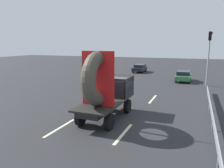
# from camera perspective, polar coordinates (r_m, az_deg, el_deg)

# --- Properties ---
(ground_plane) EXTENTS (120.00, 120.00, 0.00)m
(ground_plane) POSITION_cam_1_polar(r_m,az_deg,el_deg) (13.63, -0.17, -8.49)
(ground_plane) COLOR #28282B
(flatbed_truck) EXTENTS (2.02, 5.04, 4.07)m
(flatbed_truck) POSITION_cam_1_polar(r_m,az_deg,el_deg) (12.87, -1.41, -0.78)
(flatbed_truck) COLOR black
(flatbed_truck) RESTS_ON ground_plane
(distant_sedan) EXTENTS (1.65, 3.85, 1.26)m
(distant_sedan) POSITION_cam_1_polar(r_m,az_deg,el_deg) (27.46, 18.29, 2.07)
(distant_sedan) COLOR black
(distant_sedan) RESTS_ON ground_plane
(traffic_light) EXTENTS (0.42, 0.36, 5.71)m
(traffic_light) POSITION_cam_1_polar(r_m,az_deg,el_deg) (25.09, 24.17, 7.96)
(traffic_light) COLOR gray
(traffic_light) RESTS_ON ground_plane
(guardrail) EXTENTS (0.10, 15.01, 0.71)m
(guardrail) POSITION_cam_1_polar(r_m,az_deg,el_deg) (14.23, 24.67, -6.40)
(guardrail) COLOR gray
(guardrail) RESTS_ON ground_plane
(lane_dash_left_near) EXTENTS (0.16, 2.76, 0.01)m
(lane_dash_left_near) POSITION_cam_1_polar(r_m,az_deg,el_deg) (12.19, -13.50, -11.10)
(lane_dash_left_near) COLOR beige
(lane_dash_left_near) RESTS_ON ground_plane
(lane_dash_left_far) EXTENTS (0.16, 2.63, 0.01)m
(lane_dash_left_far) POSITION_cam_1_polar(r_m,az_deg,el_deg) (18.86, 0.36, -3.10)
(lane_dash_left_far) COLOR beige
(lane_dash_left_far) RESTS_ON ground_plane
(lane_dash_right_near) EXTENTS (0.16, 2.72, 0.01)m
(lane_dash_right_near) POSITION_cam_1_polar(r_m,az_deg,el_deg) (11.15, 3.02, -12.90)
(lane_dash_right_near) COLOR beige
(lane_dash_right_near) RESTS_ON ground_plane
(lane_dash_right_far) EXTENTS (0.16, 2.86, 0.01)m
(lane_dash_right_far) POSITION_cam_1_polar(r_m,az_deg,el_deg) (18.02, 10.67, -3.93)
(lane_dash_right_far) COLOR beige
(lane_dash_right_far) RESTS_ON ground_plane
(oncoming_car) EXTENTS (1.63, 3.79, 1.24)m
(oncoming_car) POSITION_cam_1_polar(r_m,az_deg,el_deg) (35.02, 7.32, 4.20)
(oncoming_car) COLOR black
(oncoming_car) RESTS_ON ground_plane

